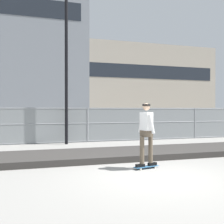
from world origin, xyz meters
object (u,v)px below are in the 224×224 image
skateboard (146,167)px  skater (146,130)px  parked_car_mid (78,123)px  parked_car_far (157,122)px  street_lamp (66,50)px

skateboard → skater: bearing=90.0°
parked_car_mid → parked_car_far: 5.73m
skateboard → street_lamp: 8.12m
skateboard → parked_car_mid: size_ratio=0.18×
parked_car_mid → skateboard: bearing=-89.3°
skater → parked_car_far: bearing=62.1°
skateboard → parked_car_far: (5.59, 10.57, 0.78)m
skateboard → skater: 1.08m
street_lamp → parked_car_far: 9.05m
skateboard → parked_car_mid: bearing=90.7°
street_lamp → parked_car_far: street_lamp is taller
skateboard → parked_car_far: bearing=62.1°
street_lamp → skateboard: bearing=-77.2°
street_lamp → parked_car_mid: street_lamp is taller
street_lamp → parked_car_far: bearing=30.1°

